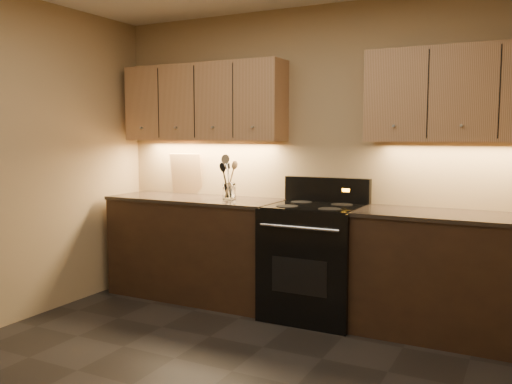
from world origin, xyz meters
TOP-DOWN VIEW (x-y plane):
  - wall_back at (0.00, 2.00)m, footprint 4.00×0.04m
  - counter_left at (-1.10, 1.70)m, footprint 1.62×0.62m
  - counter_right at (1.18, 1.70)m, footprint 1.46×0.62m
  - stove at (0.08, 1.68)m, footprint 0.76×0.68m
  - upper_cab_left at (-1.10, 1.85)m, footprint 1.60×0.30m
  - upper_cab_right at (1.18, 1.85)m, footprint 1.44×0.30m
  - outlet_plate at (-1.30, 1.99)m, footprint 0.08×0.01m
  - utensil_crock at (-0.77, 1.74)m, footprint 0.13×0.13m
  - cutting_board at (-1.37, 1.95)m, footprint 0.33×0.16m
  - wooden_spoon at (-0.79, 1.73)m, footprint 0.15×0.10m
  - black_spoon at (-0.78, 1.76)m, footprint 0.08×0.14m
  - black_turner at (-0.75, 1.73)m, footprint 0.16×0.16m
  - steel_skimmer at (-0.73, 1.73)m, footprint 0.20×0.15m

SIDE VIEW (x-z plane):
  - counter_left at x=-1.10m, z-range 0.00..0.93m
  - counter_right at x=1.18m, z-range 0.00..0.93m
  - stove at x=0.08m, z-range -0.09..1.05m
  - utensil_crock at x=-0.77m, z-range 0.92..1.07m
  - black_spoon at x=-0.78m, z-range 0.94..1.26m
  - black_turner at x=-0.75m, z-range 0.94..1.28m
  - wooden_spoon at x=-0.79m, z-range 0.94..1.28m
  - outlet_plate at x=-1.30m, z-range 1.06..1.18m
  - cutting_board at x=-1.37m, z-range 0.93..1.32m
  - steel_skimmer at x=-0.73m, z-range 0.94..1.34m
  - wall_back at x=0.00m, z-range 0.00..2.60m
  - upper_cab_left at x=-1.10m, z-range 1.45..2.15m
  - upper_cab_right at x=1.18m, z-range 1.45..2.15m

